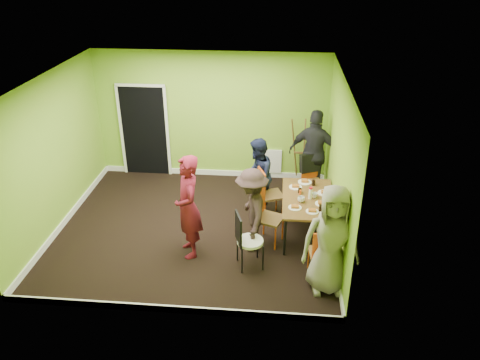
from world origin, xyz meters
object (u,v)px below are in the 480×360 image
object	(u,v)px
chair_bentwood	(246,238)
person_standing	(188,207)
chair_back_end	(310,168)
person_left_far	(257,176)
chair_left_near	(265,213)
chair_left_far	(267,191)
person_front_end	(331,240)
blue_bottle	(327,201)
person_back_end	(315,154)
dining_table	(308,200)
chair_front_end	(322,251)
person_left_near	(252,210)
easel	(304,152)
thermos	(310,194)
orange_bottle	(300,192)

from	to	relation	value
chair_bentwood	person_standing	xyz separation A→B (m)	(-0.97, 0.28, 0.35)
chair_back_end	person_left_far	bearing A→B (deg)	5.29
chair_left_near	chair_left_far	bearing A→B (deg)	-159.83
chair_left_far	chair_back_end	xyz separation A→B (m)	(0.84, 0.85, 0.11)
chair_bentwood	person_front_end	size ratio (longest dim) A/B	0.56
person_left_far	chair_left_far	bearing A→B (deg)	43.24
blue_bottle	person_back_end	bearing A→B (deg)	93.96
dining_table	chair_front_end	distance (m)	1.24
person_left_near	person_front_end	size ratio (longest dim) A/B	0.85
person_left_near	person_back_end	distance (m)	2.38
dining_table	chair_front_end	bearing A→B (deg)	-81.67
person_standing	easel	bearing A→B (deg)	123.38
blue_bottle	person_left_near	world-z (taller)	person_left_near
thermos	orange_bottle	distance (m)	0.23
person_left_far	person_back_end	distance (m)	1.39
blue_bottle	person_back_end	world-z (taller)	person_back_end
person_left_near	blue_bottle	bearing A→B (deg)	91.91
chair_bentwood	person_left_near	size ratio (longest dim) A/B	0.66
chair_back_end	person_back_end	distance (m)	0.31
chair_front_end	person_front_end	bearing A→B (deg)	-77.71
chair_left_near	chair_bentwood	xyz separation A→B (m)	(-0.28, -0.75, -0.04)
easel	person_front_end	distance (m)	3.52
chair_left_near	blue_bottle	bearing A→B (deg)	112.68
blue_bottle	person_front_end	size ratio (longest dim) A/B	0.11
easel	person_front_end	size ratio (longest dim) A/B	0.86
blue_bottle	orange_bottle	world-z (taller)	blue_bottle
easel	thermos	xyz separation A→B (m)	(0.05, -2.06, 0.10)
easel	chair_front_end	bearing A→B (deg)	-86.53
dining_table	person_standing	size ratio (longest dim) A/B	0.83
thermos	blue_bottle	size ratio (longest dim) A/B	1.03
chair_left_far	chair_front_end	distance (m)	1.96
person_front_end	thermos	bearing A→B (deg)	95.94
thermos	person_left_near	size ratio (longest dim) A/B	0.13
dining_table	easel	size ratio (longest dim) A/B	0.99
chair_left_far	chair_front_end	bearing A→B (deg)	7.22
person_left_far	chair_front_end	bearing A→B (deg)	33.51
dining_table	person_left_far	distance (m)	1.21
blue_bottle	person_left_far	bearing A→B (deg)	141.03
chair_left_far	chair_bentwood	world-z (taller)	chair_left_far
thermos	blue_bottle	xyz separation A→B (m)	(0.28, -0.22, -0.00)
dining_table	chair_front_end	size ratio (longest dim) A/B	1.71
orange_bottle	person_left_far	distance (m)	1.03
chair_back_end	person_left_near	distance (m)	2.17
chair_left_near	person_left_near	xyz separation A→B (m)	(-0.22, -0.23, 0.17)
easel	thermos	world-z (taller)	easel
orange_bottle	easel	bearing A→B (deg)	86.45
dining_table	person_back_end	bearing A→B (deg)	83.33
chair_back_end	orange_bottle	size ratio (longest dim) A/B	11.43
orange_bottle	person_back_end	xyz separation A→B (m)	(0.32, 1.45, 0.13)
chair_left_near	thermos	xyz separation A→B (m)	(0.77, 0.27, 0.26)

